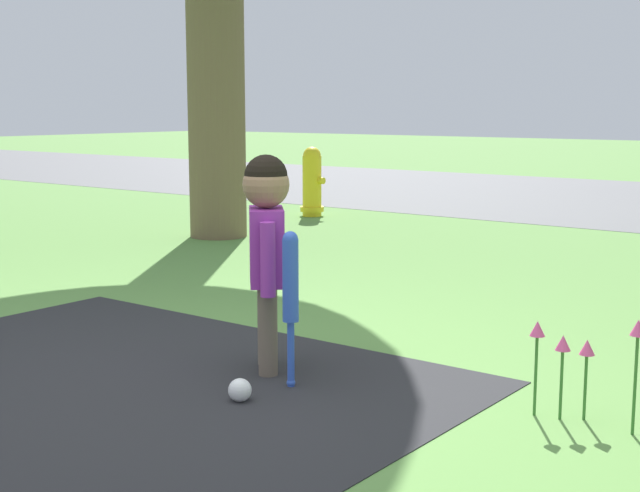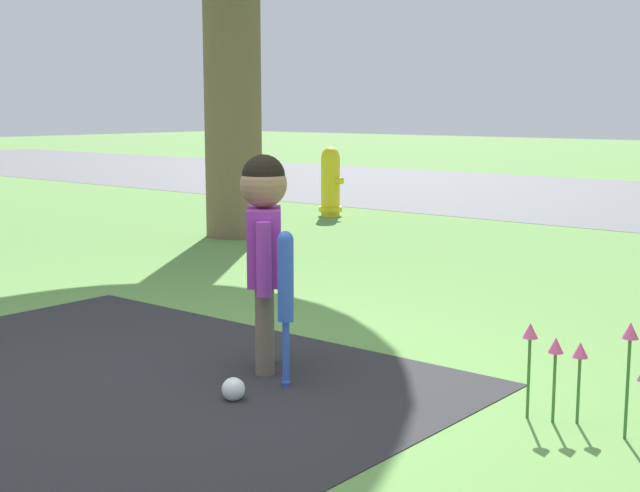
{
  "view_description": "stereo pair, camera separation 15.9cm",
  "coord_description": "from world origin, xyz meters",
  "px_view_note": "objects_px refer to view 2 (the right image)",
  "views": [
    {
      "loc": [
        2.65,
        -2.58,
        1.21
      ],
      "look_at": [
        0.04,
        0.84,
        0.53
      ],
      "focal_mm": 50.0,
      "sensor_mm": 36.0,
      "label": 1
    },
    {
      "loc": [
        2.78,
        -2.48,
        1.21
      ],
      "look_at": [
        0.04,
        0.84,
        0.53
      ],
      "focal_mm": 50.0,
      "sensor_mm": 36.0,
      "label": 2
    }
  ],
  "objects_px": {
    "child": "(264,232)",
    "sports_ball": "(233,389)",
    "baseball_bat": "(286,287)",
    "fire_hydrant": "(331,182)"
  },
  "relations": [
    {
      "from": "child",
      "to": "sports_ball",
      "type": "distance_m",
      "value": 0.75
    },
    {
      "from": "child",
      "to": "baseball_bat",
      "type": "xyz_separation_m",
      "value": [
        0.25,
        -0.13,
        -0.2
      ]
    },
    {
      "from": "sports_ball",
      "to": "fire_hydrant",
      "type": "distance_m",
      "value": 6.34
    },
    {
      "from": "sports_ball",
      "to": "fire_hydrant",
      "type": "relative_size",
      "value": 0.13
    },
    {
      "from": "child",
      "to": "sports_ball",
      "type": "relative_size",
      "value": 10.16
    },
    {
      "from": "fire_hydrant",
      "to": "child",
      "type": "bearing_deg",
      "value": -54.13
    },
    {
      "from": "sports_ball",
      "to": "fire_hydrant",
      "type": "xyz_separation_m",
      "value": [
        -3.64,
        5.17,
        0.33
      ]
    },
    {
      "from": "baseball_bat",
      "to": "sports_ball",
      "type": "distance_m",
      "value": 0.49
    },
    {
      "from": "fire_hydrant",
      "to": "baseball_bat",
      "type": "bearing_deg",
      "value": -52.98
    },
    {
      "from": "child",
      "to": "baseball_bat",
      "type": "height_order",
      "value": "child"
    }
  ]
}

